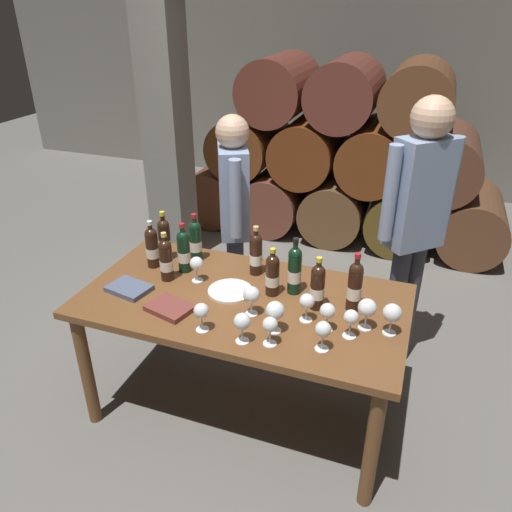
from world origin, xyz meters
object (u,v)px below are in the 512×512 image
object	(u,v)px
dining_table	(243,312)
wine_glass_3	(323,330)
wine_bottle_3	(195,240)
leather_ledger	(129,288)
serving_plate	(230,291)
taster_seated_left	(234,211)
wine_glass_11	(275,311)
wine_bottle_7	(152,247)
wine_bottle_8	(166,259)
wine_glass_7	(242,322)
wine_glass_9	(197,264)
wine_bottle_1	(164,239)
wine_bottle_2	(355,286)
wine_glass_2	(367,308)
wine_glass_4	(201,312)
wine_glass_6	(270,326)
tasting_notebook	(170,308)
wine_bottle_0	(295,270)
wine_glass_8	(251,295)
wine_bottle_9	(256,253)
wine_bottle_5	(272,274)
wine_bottle_6	(184,251)
sommelier_presenting	(416,215)
wine_glass_5	(307,302)
wine_glass_0	(351,318)
wine_glass_10	(392,314)
wine_glass_1	(327,312)

from	to	relation	value
dining_table	wine_glass_3	distance (m)	0.59
wine_bottle_3	leather_ledger	bearing A→B (deg)	-112.75
serving_plate	taster_seated_left	xyz separation A→B (m)	(-0.25, 0.69, 0.16)
wine_glass_11	wine_bottle_7	bearing A→B (deg)	157.11
wine_bottle_8	wine_glass_7	world-z (taller)	wine_bottle_8
wine_glass_7	wine_glass_9	size ratio (longest dim) A/B	1.02
wine_bottle_3	wine_bottle_8	distance (m)	0.27
wine_glass_9	wine_bottle_1	bearing A→B (deg)	149.84
wine_bottle_2	wine_glass_2	world-z (taller)	wine_bottle_2
wine_glass_4	serving_plate	size ratio (longest dim) A/B	0.62
wine_glass_4	wine_glass_6	distance (m)	0.33
tasting_notebook	leather_ledger	world-z (taller)	same
wine_bottle_2	wine_bottle_7	size ratio (longest dim) A/B	1.10
wine_bottle_0	wine_glass_8	bearing A→B (deg)	-117.23
wine_bottle_9	wine_glass_8	distance (m)	0.41
wine_bottle_7	tasting_notebook	world-z (taller)	wine_bottle_7
wine_glass_6	wine_glass_11	size ratio (longest dim) A/B	0.89
wine_bottle_5	wine_bottle_9	distance (m)	0.24
wine_bottle_6	sommelier_presenting	xyz separation A→B (m)	(1.21, 0.59, 0.16)
wine_glass_5	wine_glass_6	size ratio (longest dim) A/B	1.03
wine_bottle_0	wine_bottle_1	bearing A→B (deg)	173.30
wine_bottle_9	leather_ledger	distance (m)	0.72
wine_bottle_6	wine_glass_9	distance (m)	0.15
wine_glass_0	taster_seated_left	size ratio (longest dim) A/B	0.09
wine_glass_3	serving_plate	bearing A→B (deg)	151.78
wine_bottle_9	wine_glass_4	size ratio (longest dim) A/B	1.98
wine_glass_10	taster_seated_left	xyz separation A→B (m)	(-1.10, 0.77, 0.05)
wine_glass_2	sommelier_presenting	size ratio (longest dim) A/B	0.09
wine_glass_4	wine_glass_5	xyz separation A→B (m)	(0.44, 0.25, 0.00)
dining_table	wine_bottle_8	distance (m)	0.52
wine_glass_6	wine_bottle_0	bearing A→B (deg)	92.61
dining_table	wine_glass_10	world-z (taller)	wine_glass_10
wine_bottle_0	wine_glass_10	xyz separation A→B (m)	(0.52, -0.20, -0.02)
wine_bottle_7	wine_glass_6	world-z (taller)	wine_bottle_7
wine_bottle_9	wine_glass_7	distance (m)	0.63
wine_glass_5	taster_seated_left	xyz separation A→B (m)	(-0.70, 0.80, 0.06)
wine_bottle_7	wine_glass_9	size ratio (longest dim) A/B	1.92
wine_glass_5	wine_bottle_2	bearing A→B (deg)	42.17
wine_glass_10	serving_plate	world-z (taller)	wine_glass_10
wine_bottle_0	wine_glass_4	world-z (taller)	wine_bottle_0
wine_bottle_1	wine_glass_4	distance (m)	0.77
wine_glass_1	taster_seated_left	distance (m)	1.18
wine_glass_3	taster_seated_left	distance (m)	1.30
wine_glass_11	wine_glass_6	bearing A→B (deg)	-84.86
wine_glass_7	wine_glass_8	xyz separation A→B (m)	(-0.04, 0.22, 0.00)
wine_bottle_7	taster_seated_left	distance (m)	0.64
wine_glass_1	wine_glass_8	xyz separation A→B (m)	(-0.38, 0.00, 0.01)
wine_bottle_6	sommelier_presenting	size ratio (longest dim) A/B	0.17
dining_table	sommelier_presenting	bearing A→B (deg)	43.69
wine_bottle_2	wine_glass_0	bearing A→B (deg)	-83.45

